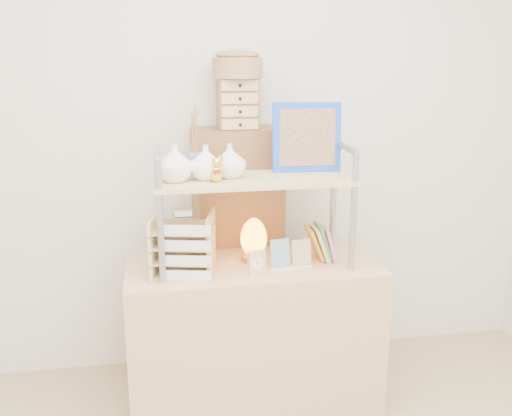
{
  "coord_description": "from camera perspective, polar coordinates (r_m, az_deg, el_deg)",
  "views": [
    {
      "loc": [
        -0.43,
        -1.3,
        1.73
      ],
      "look_at": [
        0.01,
        1.2,
        1.03
      ],
      "focal_mm": 40.0,
      "sensor_mm": 36.0,
      "label": 1
    }
  ],
  "objects": [
    {
      "name": "salt_lamp",
      "position": [
        2.74,
        -0.24,
        -3.13
      ],
      "size": [
        0.14,
        0.13,
        0.21
      ],
      "color": "brown",
      "rests_on": "desk"
    },
    {
      "name": "drawer_chest",
      "position": [
        2.89,
        -1.84,
        10.39
      ],
      "size": [
        0.2,
        0.16,
        0.25
      ],
      "color": "brown",
      "rests_on": "cabinet"
    },
    {
      "name": "desk_clock",
      "position": [
        2.58,
        0.07,
        -5.53
      ],
      "size": [
        0.08,
        0.04,
        0.11
      ],
      "color": "tan",
      "rests_on": "desk"
    },
    {
      "name": "room_shell",
      "position": [
        1.75,
        4.36,
        14.27
      ],
      "size": [
        3.42,
        3.41,
        2.61
      ],
      "color": "silver",
      "rests_on": "ground"
    },
    {
      "name": "cabinet",
      "position": [
        3.09,
        -1.77,
        -4.53
      ],
      "size": [
        0.47,
        0.28,
        1.35
      ],
      "primitive_type": "cube",
      "rotation": [
        0.0,
        0.0,
        0.1
      ],
      "color": "brown",
      "rests_on": "ground"
    },
    {
      "name": "woven_basket",
      "position": [
        2.88,
        -1.87,
        13.86
      ],
      "size": [
        0.25,
        0.25,
        0.1
      ],
      "primitive_type": "cylinder",
      "color": "brown",
      "rests_on": "drawer_chest"
    },
    {
      "name": "hutch",
      "position": [
        2.6,
        -1.77,
        3.5
      ],
      "size": [
        0.9,
        0.34,
        0.75
      ],
      "color": "#999FA7",
      "rests_on": "desk"
    },
    {
      "name": "desk",
      "position": [
        2.88,
        -0.2,
        -12.62
      ],
      "size": [
        1.2,
        0.5,
        0.75
      ],
      "primitive_type": "cube",
      "color": "tan",
      "rests_on": "ground"
    },
    {
      "name": "postcard_stand",
      "position": [
        2.67,
        3.47,
        -5.16
      ],
      "size": [
        0.2,
        0.09,
        0.14
      ],
      "color": "white",
      "rests_on": "desk"
    },
    {
      "name": "letter_tray",
      "position": [
        2.59,
        -7.24,
        -3.98
      ],
      "size": [
        0.29,
        0.29,
        0.31
      ],
      "color": "tan",
      "rests_on": "desk"
    }
  ]
}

